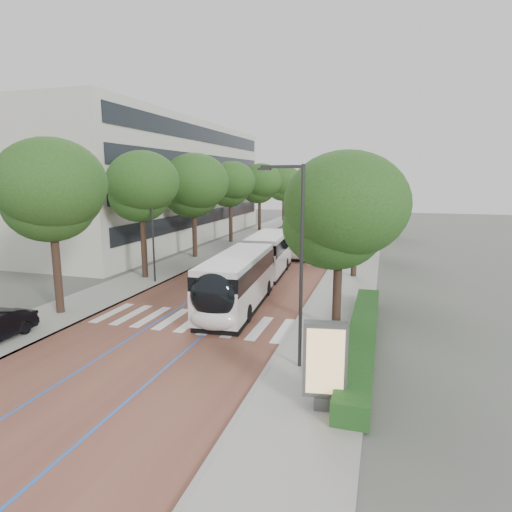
{
  "coord_description": "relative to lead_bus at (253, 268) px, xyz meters",
  "views": [
    {
      "loc": [
        9.8,
        -19.01,
        7.63
      ],
      "look_at": [
        1.62,
        8.08,
        2.4
      ],
      "focal_mm": 30.0,
      "sensor_mm": 36.0,
      "label": 1
    }
  ],
  "objects": [
    {
      "name": "bus_queued_2",
      "position": [
        0.77,
        42.42,
        -0.0
      ],
      "size": [
        2.57,
        12.4,
        3.2
      ],
      "rotation": [
        0.0,
        0.0,
        0.0
      ],
      "color": "silver",
      "rests_on": "ground"
    },
    {
      "name": "trees_right",
      "position": [
        6.21,
        11.13,
        4.34
      ],
      "size": [
        5.99,
        47.59,
        8.8
      ],
      "color": "black",
      "rests_on": "ground"
    },
    {
      "name": "streetlight_far",
      "position": [
        5.13,
        14.26,
        3.19
      ],
      "size": [
        1.82,
        0.2,
        8.0
      ],
      "color": "#2A2A2C",
      "rests_on": "sidewalk_right"
    },
    {
      "name": "bus_queued_1",
      "position": [
        0.61,
        29.0,
        -0.0
      ],
      "size": [
        2.6,
        12.41,
        3.2
      ],
      "rotation": [
        0.0,
        0.0,
        -0.0
      ],
      "color": "silver",
      "rests_on": "ground"
    },
    {
      "name": "ad_panel",
      "position": [
        6.69,
        -13.66,
        0.05
      ],
      "size": [
        1.47,
        0.65,
        2.96
      ],
      "rotation": [
        0.0,
        0.0,
        0.16
      ],
      "color": "#59595B",
      "rests_on": "sidewalk_right"
    },
    {
      "name": "ground",
      "position": [
        -1.49,
        -7.74,
        -1.63
      ],
      "size": [
        160.0,
        160.0,
        0.0
      ],
      "primitive_type": "plane",
      "color": "#51544C",
      "rests_on": "ground"
    },
    {
      "name": "sidewalk_right",
      "position": [
        6.01,
        32.26,
        -1.57
      ],
      "size": [
        4.0,
        140.0,
        0.12
      ],
      "primitive_type": "cube",
      "color": "#9B9993",
      "rests_on": "ground"
    },
    {
      "name": "zebra_crossing",
      "position": [
        -1.29,
        -6.74,
        -1.6
      ],
      "size": [
        10.55,
        3.6,
        0.01
      ],
      "color": "silver",
      "rests_on": "ground"
    },
    {
      "name": "office_building",
      "position": [
        -20.96,
        20.26,
        5.37
      ],
      "size": [
        18.11,
        40.0,
        14.0
      ],
      "color": "#B9B8AB",
      "rests_on": "ground"
    },
    {
      "name": "lane_line_right",
      "position": [
        0.11,
        32.26,
        -1.6
      ],
      "size": [
        0.12,
        126.0,
        0.01
      ],
      "primitive_type": "cube",
      "color": "blue",
      "rests_on": "road"
    },
    {
      "name": "hedge",
      "position": [
        7.61,
        -7.74,
        -1.11
      ],
      "size": [
        1.2,
        14.0,
        0.8
      ],
      "primitive_type": "cube",
      "color": "#163D15",
      "rests_on": "sidewalk_right"
    },
    {
      "name": "kerb_left",
      "position": [
        -7.09,
        32.26,
        -1.57
      ],
      "size": [
        0.2,
        140.0,
        0.14
      ],
      "primitive_type": "cube",
      "color": "gray",
      "rests_on": "ground"
    },
    {
      "name": "lead_bus",
      "position": [
        0.0,
        0.0,
        0.0
      ],
      "size": [
        3.79,
        18.52,
        3.2
      ],
      "rotation": [
        0.0,
        0.0,
        0.07
      ],
      "color": "black",
      "rests_on": "ground"
    },
    {
      "name": "kerb_right",
      "position": [
        4.11,
        32.26,
        -1.57
      ],
      "size": [
        0.2,
        140.0,
        0.14
      ],
      "primitive_type": "cube",
      "color": "gray",
      "rests_on": "ground"
    },
    {
      "name": "streetlight_near",
      "position": [
        5.13,
        -10.74,
        3.19
      ],
      "size": [
        1.82,
        0.2,
        8.0
      ],
      "color": "#2A2A2C",
      "rests_on": "sidewalk_right"
    },
    {
      "name": "sidewalk_left",
      "position": [
        -8.99,
        32.26,
        -1.57
      ],
      "size": [
        4.0,
        140.0,
        0.12
      ],
      "primitive_type": "cube",
      "color": "#9B9993",
      "rests_on": "ground"
    },
    {
      "name": "bus_queued_0",
      "position": [
        0.7,
        16.14,
        -0.0
      ],
      "size": [
        2.61,
        12.41,
        3.2
      ],
      "rotation": [
        0.0,
        0.0,
        -0.01
      ],
      "color": "silver",
      "rests_on": "ground"
    },
    {
      "name": "lane_line_left",
      "position": [
        -3.09,
        32.26,
        -1.6
      ],
      "size": [
        0.12,
        126.0,
        0.01
      ],
      "primitive_type": "cube",
      "color": "blue",
      "rests_on": "road"
    },
    {
      "name": "trees_left",
      "position": [
        -8.99,
        18.9,
        4.88
      ],
      "size": [
        6.24,
        60.99,
        9.23
      ],
      "color": "black",
      "rests_on": "ground"
    },
    {
      "name": "road",
      "position": [
        -1.49,
        32.26,
        -1.62
      ],
      "size": [
        11.0,
        140.0,
        0.02
      ],
      "primitive_type": "cube",
      "color": "brown",
      "rests_on": "ground"
    },
    {
      "name": "lamp_post_left",
      "position": [
        -7.59,
        0.26,
        2.49
      ],
      "size": [
        0.14,
        0.14,
        8.0
      ],
      "primitive_type": "cylinder",
      "color": "#2A2A2C",
      "rests_on": "sidewalk_left"
    }
  ]
}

